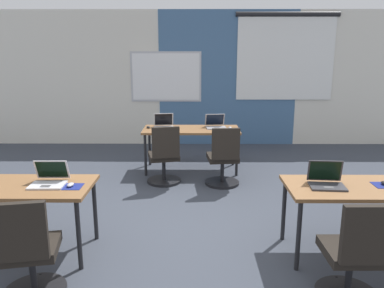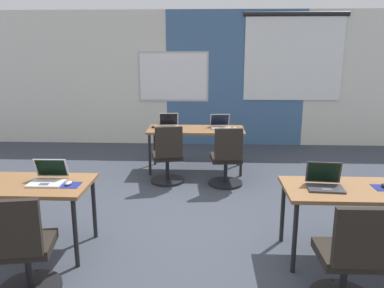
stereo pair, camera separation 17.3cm
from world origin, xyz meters
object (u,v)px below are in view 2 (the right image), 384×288
laptop_near_left_inner (48,178)px  chair_near_left_inner (24,254)px  chair_far_right (226,162)px  mouse_near_left_inner (69,183)px  laptop_far_right (221,125)px  mouse_far_right (235,128)px  desk_near_left (10,189)px  laptop_near_right_inner (325,183)px  mouse_far_left (153,127)px  laptop_far_left (169,124)px  desk_near_right (368,194)px  desk_far_center (196,132)px  chair_far_left (168,160)px  chair_near_right_inner (349,264)px

laptop_near_left_inner → chair_near_left_inner: size_ratio=0.36×
chair_far_right → mouse_near_left_inner: chair_far_right is taller
laptop_far_right → mouse_far_right: bearing=-26.7°
desk_near_left → laptop_far_right: size_ratio=4.41×
laptop_near_right_inner → mouse_far_left: (-2.05, 2.83, -0.03)m
laptop_far_right → laptop_far_left: (-0.88, 0.01, 0.00)m
laptop_near_left_inner → mouse_near_left_inner: bearing=-18.1°
desk_near_left → laptop_near_left_inner: size_ratio=4.77×
laptop_far_left → mouse_far_left: laptop_far_left is taller
laptop_far_right → mouse_near_left_inner: laptop_far_right is taller
desk_near_right → laptop_far_left: laptop_far_left is taller
desk_near_left → desk_far_center: (1.75, 2.80, 0.00)m
chair_far_left → chair_near_left_inner: bearing=60.3°
laptop_near_right_inner → laptop_far_left: bearing=126.7°
laptop_far_right → laptop_far_left: laptop_far_left is taller
laptop_near_right_inner → mouse_far_left: bearing=130.8°
laptop_far_right → chair_far_left: size_ratio=0.39×
laptop_far_left → mouse_far_left: size_ratio=3.21×
desk_near_left → mouse_near_left_inner: (0.61, -0.04, 0.08)m
laptop_near_left_inner → laptop_near_right_inner: size_ratio=0.95×
laptop_near_left_inner → laptop_far_left: bearing=71.4°
chair_far_left → desk_far_center: bearing=-132.6°
desk_near_right → chair_near_left_inner: size_ratio=1.74×
desk_far_center → laptop_far_right: 0.44m
laptop_near_right_inner → mouse_far_left: 3.50m
mouse_far_left → laptop_near_left_inner: bearing=-103.0°
mouse_near_left_inner → chair_far_left: size_ratio=0.12×
mouse_far_right → laptop_near_left_inner: (-2.02, -2.77, 0.03)m
chair_far_right → chair_near_left_inner: 3.29m
chair_far_right → chair_near_left_inner: bearing=51.9°
chair_near_right_inner → chair_near_left_inner: bearing=-1.4°
laptop_far_right → mouse_far_right: size_ratio=3.53×
mouse_far_right → chair_near_right_inner: bearing=-79.3°
desk_near_left → laptop_far_left: laptop_far_left is taller
mouse_far_left → chair_far_left: 0.88m
laptop_near_left_inner → mouse_far_left: laptop_near_left_inner is taller
chair_far_right → mouse_far_left: bearing=-39.9°
mouse_far_left → chair_far_left: (0.32, -0.74, -0.36)m
laptop_near_right_inner → chair_near_right_inner: size_ratio=0.38×
laptop_far_left → chair_far_left: laptop_far_left is taller
mouse_near_left_inner → laptop_far_left: (0.68, 2.93, 0.03)m
chair_near_right_inner → laptop_far_left: bearing=-64.8°
laptop_near_left_inner → mouse_near_left_inner: laptop_near_left_inner is taller
mouse_far_right → chair_near_left_inner: bearing=-118.4°
laptop_near_right_inner → chair_far_left: 2.75m
laptop_near_left_inner → chair_near_right_inner: 2.84m
mouse_far_right → chair_near_left_inner: (-1.92, -3.56, -0.36)m
chair_far_right → laptop_far_left: 1.35m
mouse_far_left → mouse_near_left_inner: bearing=-98.2°
desk_far_center → mouse_far_right: 0.65m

